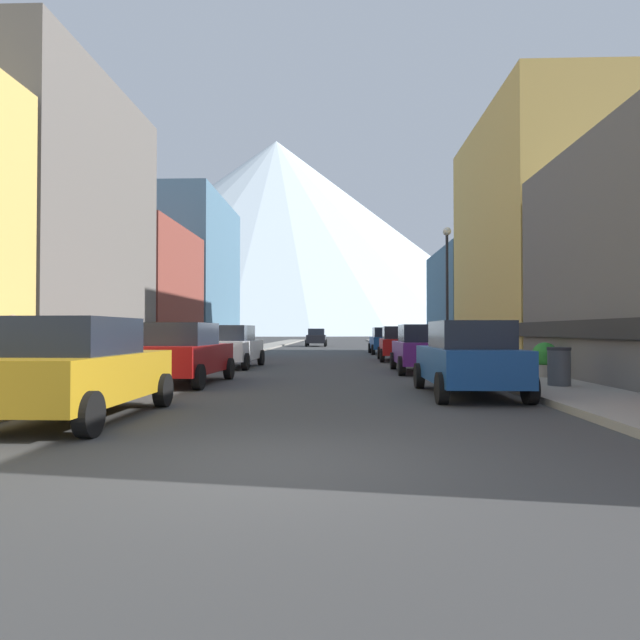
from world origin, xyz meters
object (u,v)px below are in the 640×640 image
object	(u,v)px
pedestrian_2	(12,358)
car_driving_0	(316,337)
car_right_3	(385,341)
potted_plant_0	(540,364)
car_right_0	(468,358)
car_left_0	(79,368)
car_left_2	(232,346)
pedestrian_1	(178,345)
potted_plant_1	(545,358)
car_right_1	(422,348)
car_left_1	(184,353)
streetlamp_right	(447,274)
car_right_2	(399,343)
pedestrian_0	(442,343)
trash_bin_right	(559,366)

from	to	relation	value
pedestrian_2	car_driving_0	bearing A→B (deg)	84.06
car_right_3	potted_plant_0	distance (m)	20.35
pedestrian_2	car_right_0	bearing A→B (deg)	10.15
car_left_0	car_left_2	world-z (taller)	same
car_right_3	pedestrian_1	distance (m)	17.18
car_right_0	potted_plant_1	bearing A→B (deg)	50.22
car_driving_0	potted_plant_1	xyz separation A→B (m)	(8.60, -39.08, -0.17)
car_driving_0	potted_plant_1	size ratio (longest dim) A/B	4.20
car_left_2	car_right_1	size ratio (longest dim) A/B	1.01
car_left_1	pedestrian_1	bearing A→B (deg)	107.50
streetlamp_right	pedestrian_2	bearing A→B (deg)	-132.89
car_right_2	potted_plant_1	size ratio (longest dim) A/B	4.25
car_left_2	potted_plant_1	bearing A→B (deg)	-29.63
car_left_0	streetlamp_right	world-z (taller)	streetlamp_right
car_left_1	streetlamp_right	xyz separation A→B (m)	(9.15, 8.03, 3.09)
car_left_0	pedestrian_0	bearing A→B (deg)	64.31
car_left_1	car_right_1	world-z (taller)	same
car_right_2	car_driving_0	world-z (taller)	same
car_left_1	car_right_1	xyz separation A→B (m)	(7.60, 4.82, 0.00)
car_left_2	potted_plant_1	size ratio (longest dim) A/B	4.28
car_left_0	car_right_0	xyz separation A→B (m)	(7.60, 3.91, 0.00)
car_left_2	car_left_1	bearing A→B (deg)	-90.00
car_left_1	car_right_2	bearing A→B (deg)	59.78
car_left_2	potted_plant_1	distance (m)	12.43
car_right_0	trash_bin_right	world-z (taller)	car_right_0
car_right_1	pedestrian_1	bearing A→B (deg)	163.69
car_left_2	streetlamp_right	distance (m)	9.68
car_left_0	car_left_2	distance (m)	13.90
pedestrian_0	streetlamp_right	size ratio (longest dim) A/B	0.28
car_right_3	potted_plant_1	xyz separation A→B (m)	(3.20, -20.51, -0.17)
car_left_0	car_right_2	distance (m)	21.04
car_left_2	streetlamp_right	size ratio (longest dim) A/B	0.76
potted_plant_0	pedestrian_0	size ratio (longest dim) A/B	0.50
car_driving_0	pedestrian_1	bearing A→B (deg)	-98.14
car_right_2	pedestrian_0	xyz separation A→B (m)	(2.45, 1.27, -0.01)
car_left_2	pedestrian_2	bearing A→B (deg)	-101.73
car_left_0	trash_bin_right	bearing A→B (deg)	26.07
car_left_2	car_driving_0	world-z (taller)	same
pedestrian_0	car_left_2	bearing A→B (deg)	-145.16
car_right_2	pedestrian_1	size ratio (longest dim) A/B	2.67
potted_plant_1	car_right_0	bearing A→B (deg)	-129.78
potted_plant_0	streetlamp_right	distance (m)	7.48
car_right_0	car_driving_0	xyz separation A→B (m)	(-5.40, 42.92, 0.00)
car_left_2	pedestrian_0	xyz separation A→B (m)	(10.05, 7.00, -0.01)
car_driving_0	potted_plant_1	distance (m)	40.01
car_right_1	streetlamp_right	size ratio (longest dim) A/B	0.75
car_left_2	car_right_3	bearing A→B (deg)	62.11
car_right_1	streetlamp_right	distance (m)	4.71
car_right_2	pedestrian_1	world-z (taller)	pedestrian_1
car_driving_0	trash_bin_right	bearing A→B (deg)	-79.25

